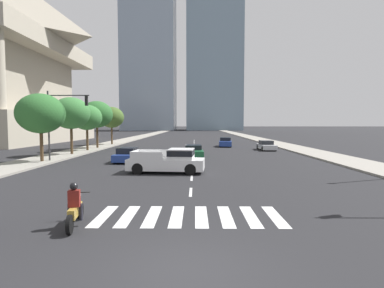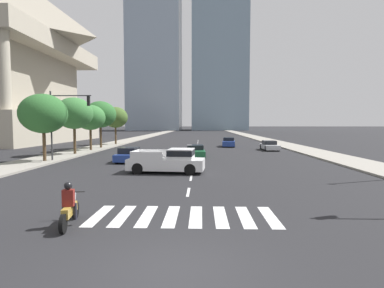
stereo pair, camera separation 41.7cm
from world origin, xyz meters
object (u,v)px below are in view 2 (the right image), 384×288
Objects in this scene: traffic_signal_far at (65,114)px; street_tree_fifth at (115,117)px; street_tree_second at (74,113)px; sedan_green_1 at (195,151)px; street_tree_fourth at (100,114)px; street_tree_nearest at (43,114)px; sedan_silver_2 at (269,146)px; sedan_blue_0 at (130,155)px; motorcycle_third at (69,208)px; sedan_blue_3 at (229,142)px; street_tree_third at (90,118)px; pickup_truck at (170,161)px.

traffic_signal_far is 21.90m from street_tree_fifth.
street_tree_second is 1.02× the size of street_tree_fifth.
sedan_green_1 is 17.09m from street_tree_fourth.
street_tree_nearest is (-1.70, -0.56, -0.03)m from traffic_signal_far.
sedan_silver_2 is at bearing 129.01° from sedan_green_1.
motorcycle_third is at bearing -169.57° from sedan_blue_0.
sedan_green_1 is at bearing -12.68° from sedan_blue_3.
sedan_blue_0 is (-2.05, 17.36, 0.00)m from motorcycle_third.
street_tree_fourth is at bearing 30.87° from sedan_blue_0.
sedan_silver_2 is 22.95m from street_tree_fourth.
street_tree_fifth is (0.00, 15.94, -0.11)m from street_tree_second.
street_tree_second reaches higher than street_tree_nearest.
street_tree_fifth is at bearing 90.00° from street_tree_second.
street_tree_nearest is 0.98× the size of street_tree_fifth.
street_tree_nearest reaches higher than motorcycle_third.
traffic_signal_far is 10.84m from street_tree_third.
street_tree_third is at bearing 9.52° from motorcycle_third.
sedan_green_1 is 13.77m from street_tree_second.
street_tree_fifth is (-7.30, 21.47, 3.82)m from sedan_blue_0.
sedan_blue_0 is 16.48m from street_tree_fourth.
street_tree_nearest is at bearing 100.87° from sedan_blue_0.
sedan_blue_0 is 0.94× the size of sedan_blue_3.
street_tree_second is at bearing -90.00° from street_tree_fifth.
sedan_silver_2 reaches higher than sedan_green_1.
traffic_signal_far is at bearing 18.26° from street_tree_nearest.
street_tree_third is 3.89m from street_tree_fourth.
street_tree_nearest is 22.39m from street_tree_fifth.
street_tree_third is (-1.70, 10.71, -0.12)m from traffic_signal_far.
sedan_blue_3 is (6.24, 24.62, -0.19)m from pickup_truck.
traffic_signal_far is 14.67m from street_tree_fourth.
pickup_truck is 0.88× the size of traffic_signal_far.
street_tree_fifth is at bearing 90.00° from street_tree_nearest.
street_tree_nearest is 0.96× the size of street_tree_second.
street_tree_nearest is (-11.56, 5.23, 3.45)m from pickup_truck.
sedan_green_1 is at bearing 86.48° from pickup_truck.
street_tree_fourth is at bearing 96.65° from traffic_signal_far.
motorcycle_third is 21.70m from sedan_green_1.
street_tree_nearest reaches higher than sedan_blue_3.
motorcycle_third reaches higher than sedan_silver_2.
street_tree_nearest is at bearing 160.76° from pickup_truck.
sedan_silver_2 is 24.57m from street_tree_fifth.
sedan_blue_3 is (10.50, 18.47, 0.04)m from sedan_blue_0.
sedan_silver_2 is 23.86m from street_tree_second.
street_tree_second reaches higher than street_tree_fifth.
motorcycle_third is 0.36× the size of street_tree_fifth.
sedan_blue_0 is at bearing 7.19° from street_tree_nearest.
street_tree_fourth reaches higher than street_tree_fifth.
traffic_signal_far is 1.01× the size of street_tree_second.
pickup_truck is 25.40m from sedan_blue_3.
street_tree_second is at bearing 106.06° from traffic_signal_far.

